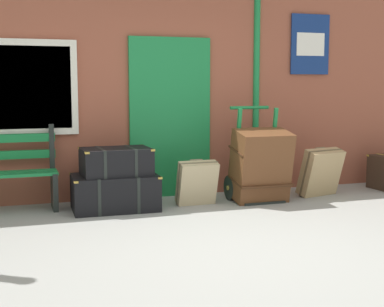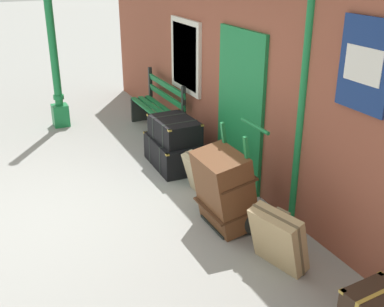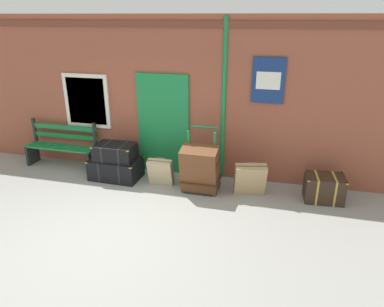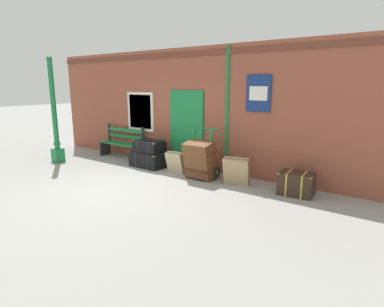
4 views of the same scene
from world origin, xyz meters
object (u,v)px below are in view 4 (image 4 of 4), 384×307
object	(u,v)px
lamp_post	(55,123)
large_brown_trunk	(200,160)
corner_trunk	(296,184)
steamer_trunk_base	(149,159)
platform_bench	(122,144)
suitcase_cream	(176,162)
porters_trolley	(204,167)
suitcase_olive	(236,171)
steamer_trunk_middle	(149,146)

from	to	relation	value
lamp_post	large_brown_trunk	size ratio (longest dim) A/B	3.20
corner_trunk	large_brown_trunk	bearing A→B (deg)	-173.94
steamer_trunk_base	corner_trunk	distance (m)	4.09
steamer_trunk_base	lamp_post	bearing A→B (deg)	-154.89
steamer_trunk_base	large_brown_trunk	bearing A→B (deg)	-5.26
platform_bench	suitcase_cream	xyz separation A→B (m)	(2.45, -0.40, -0.16)
steamer_trunk_base	corner_trunk	bearing A→B (deg)	1.01
porters_trolley	lamp_post	bearing A→B (deg)	-164.67
suitcase_cream	large_brown_trunk	bearing A→B (deg)	-6.00
platform_bench	suitcase_olive	size ratio (longest dim) A/B	2.44
suitcase_olive	large_brown_trunk	bearing A→B (deg)	-173.59
lamp_post	corner_trunk	world-z (taller)	lamp_post
lamp_post	steamer_trunk_base	world-z (taller)	lamp_post
porters_trolley	suitcase_olive	distance (m)	0.94
platform_bench	corner_trunk	xyz separation A→B (m)	(5.53, -0.25, -0.20)
platform_bench	suitcase_olive	distance (m)	4.22
porters_trolley	corner_trunk	distance (m)	2.27
large_brown_trunk	suitcase_olive	distance (m)	0.95
porters_trolley	corner_trunk	size ratio (longest dim) A/B	1.67
steamer_trunk_base	suitcase_cream	size ratio (longest dim) A/B	1.80
steamer_trunk_middle	suitcase_olive	world-z (taller)	steamer_trunk_middle
steamer_trunk_base	suitcase_olive	world-z (taller)	suitcase_olive
steamer_trunk_base	corner_trunk	world-z (taller)	corner_trunk
steamer_trunk_base	steamer_trunk_middle	size ratio (longest dim) A/B	1.25
lamp_post	suitcase_cream	world-z (taller)	lamp_post
suitcase_cream	steamer_trunk_base	bearing A→B (deg)	175.34
platform_bench	steamer_trunk_middle	size ratio (longest dim) A/B	1.94
large_brown_trunk	suitcase_cream	size ratio (longest dim) A/B	1.65
suitcase_olive	suitcase_cream	world-z (taller)	suitcase_olive
lamp_post	large_brown_trunk	bearing A→B (deg)	13.22
steamer_trunk_base	porters_trolley	distance (m)	1.83
corner_trunk	suitcase_cream	bearing A→B (deg)	-177.13
platform_bench	corner_trunk	size ratio (longest dim) A/B	2.21
steamer_trunk_middle	corner_trunk	distance (m)	4.09
steamer_trunk_middle	suitcase_cream	world-z (taller)	steamer_trunk_middle
platform_bench	steamer_trunk_base	distance (m)	1.50
large_brown_trunk	corner_trunk	bearing A→B (deg)	6.06
suitcase_cream	platform_bench	bearing A→B (deg)	170.71
lamp_post	suitcase_olive	size ratio (longest dim) A/B	4.62
steamer_trunk_middle	suitcase_cream	distance (m)	1.04
suitcase_olive	corner_trunk	xyz separation A→B (m)	(1.33, 0.14, -0.08)
steamer_trunk_middle	suitcase_cream	xyz separation A→B (m)	(0.99, -0.08, -0.30)
porters_trolley	suitcase_olive	xyz separation A→B (m)	(0.93, -0.07, 0.05)
steamer_trunk_middle	corner_trunk	world-z (taller)	steamer_trunk_middle
lamp_post	porters_trolley	world-z (taller)	lamp_post
lamp_post	corner_trunk	bearing A→B (deg)	10.82
lamp_post	porters_trolley	distance (m)	4.63
platform_bench	steamer_trunk_middle	world-z (taller)	platform_bench
lamp_post	steamer_trunk_middle	bearing A→B (deg)	24.88
suitcase_cream	steamer_trunk_middle	bearing A→B (deg)	175.50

